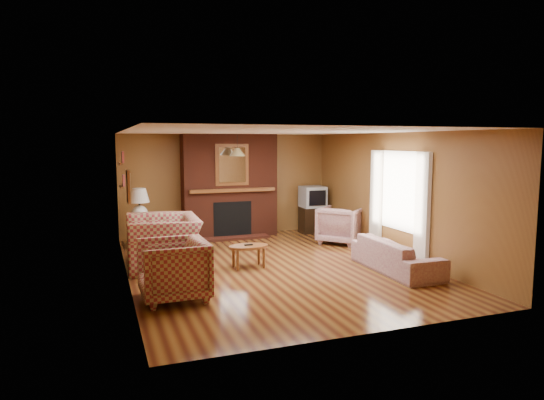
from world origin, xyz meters
name	(u,v)px	position (x,y,z in m)	size (l,w,h in m)	color
floor	(273,266)	(0.00, 0.00, 0.00)	(6.50, 6.50, 0.00)	#441D0E
ceiling	(273,132)	(0.00, 0.00, 2.40)	(6.50, 6.50, 0.00)	white
wall_back	(227,185)	(0.00, 3.25, 1.20)	(6.50, 6.50, 0.00)	olive
wall_front	(371,232)	(0.00, -3.25, 1.20)	(6.50, 6.50, 0.00)	olive
wall_left	(126,207)	(-2.50, 0.00, 1.20)	(6.50, 6.50, 0.00)	olive
wall_right	(394,195)	(2.50, 0.00, 1.20)	(6.50, 6.50, 0.00)	olive
fireplace	(230,186)	(0.00, 2.98, 1.18)	(2.20, 0.82, 2.40)	#4E1D11
window_right	(398,200)	(2.45, -0.20, 1.13)	(0.10, 1.85, 2.00)	beige
bookshelf	(122,171)	(-2.44, 1.90, 1.67)	(0.09, 0.55, 0.71)	brown
botanical_print	(128,186)	(-2.47, -0.30, 1.55)	(0.05, 0.40, 0.50)	brown
pendant_light	(237,152)	(0.00, 2.30, 2.00)	(0.36, 0.36, 0.48)	black
plaid_loveseat	(163,242)	(-1.85, 0.65, 0.45)	(1.40, 1.22, 0.91)	maroon
plaid_armchair	(173,270)	(-1.95, -1.23, 0.43)	(0.92, 0.95, 0.86)	maroon
floral_sofa	(396,255)	(1.90, -1.00, 0.28)	(1.90, 0.74, 0.56)	#B9A98F
floral_armchair	(341,225)	(2.08, 1.40, 0.40)	(0.86, 0.88, 0.80)	#B9A98F
coffee_table	(249,249)	(-0.43, 0.09, 0.34)	(0.71, 0.44, 0.42)	brown
side_table	(140,234)	(-2.10, 2.45, 0.28)	(0.42, 0.42, 0.56)	brown
table_lamp	(139,203)	(-2.10, 2.45, 0.95)	(0.42, 0.42, 0.70)	silver
tv_stand	(312,220)	(2.05, 2.80, 0.31)	(0.57, 0.52, 0.62)	black
crt_tv	(313,197)	(2.05, 2.79, 0.88)	(0.57, 0.57, 0.52)	#A2A5A9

